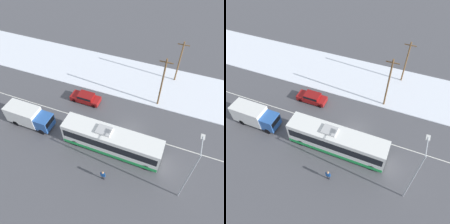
{
  "view_description": "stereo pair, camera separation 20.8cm",
  "coord_description": "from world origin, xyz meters",
  "views": [
    {
      "loc": [
        4.47,
        -17.45,
        23.97
      ],
      "look_at": [
        -2.95,
        1.48,
        1.4
      ],
      "focal_mm": 35.0,
      "sensor_mm": 36.0,
      "label": 1
    },
    {
      "loc": [
        4.66,
        -17.38,
        23.97
      ],
      "look_at": [
        -2.95,
        1.48,
        1.4
      ],
      "focal_mm": 35.0,
      "sensor_mm": 36.0,
      "label": 2
    }
  ],
  "objects": [
    {
      "name": "sedan_car",
      "position": [
        -7.95,
        3.29,
        0.79
      ],
      "size": [
        4.52,
        1.8,
        1.44
      ],
      "rotation": [
        0.0,
        0.0,
        3.14
      ],
      "color": "maroon",
      "rests_on": "ground_plane"
    },
    {
      "name": "streetlamp",
      "position": [
        7.84,
        -5.79,
        5.23
      ],
      "size": [
        0.36,
        2.48,
        8.45
      ],
      "color": "#9EA3A8",
      "rests_on": "ground_plane"
    },
    {
      "name": "snow_lot",
      "position": [
        0.0,
        11.06,
        0.06
      ],
      "size": [
        80.0,
        10.28,
        0.12
      ],
      "color": "silver",
      "rests_on": "ground_plane"
    },
    {
      "name": "ground_plane",
      "position": [
        0.0,
        0.0,
        0.0
      ],
      "size": [
        120.0,
        120.0,
        0.0
      ],
      "primitive_type": "plane",
      "color": "#4C4C51"
    },
    {
      "name": "box_truck",
      "position": [
        -13.21,
        -3.47,
        1.6
      ],
      "size": [
        6.52,
        2.3,
        2.88
      ],
      "color": "silver",
      "rests_on": "ground_plane"
    },
    {
      "name": "utility_pole_roadside",
      "position": [
        2.45,
        6.7,
        4.25
      ],
      "size": [
        1.8,
        0.24,
        8.13
      ],
      "color": "brown",
      "rests_on": "ground_plane"
    },
    {
      "name": "pedestrian_at_stop",
      "position": [
        -0.56,
        -7.45,
        1.06
      ],
      "size": [
        0.62,
        0.28,
        1.72
      ],
      "color": "#23232D",
      "rests_on": "ground_plane"
    },
    {
      "name": "lane_marking_center",
      "position": [
        0.0,
        0.0,
        0.0
      ],
      "size": [
        60.0,
        0.12,
        0.0
      ],
      "color": "silver",
      "rests_on": "ground_plane"
    },
    {
      "name": "city_bus",
      "position": [
        -1.15,
        -3.31,
        1.75
      ],
      "size": [
        12.39,
        2.57,
        3.59
      ],
      "color": "white",
      "rests_on": "ground_plane"
    },
    {
      "name": "utility_pole_snowlot",
      "position": [
        3.81,
        13.33,
        3.79
      ],
      "size": [
        1.8,
        0.24,
        7.21
      ],
      "color": "brown",
      "rests_on": "ground_plane"
    }
  ]
}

